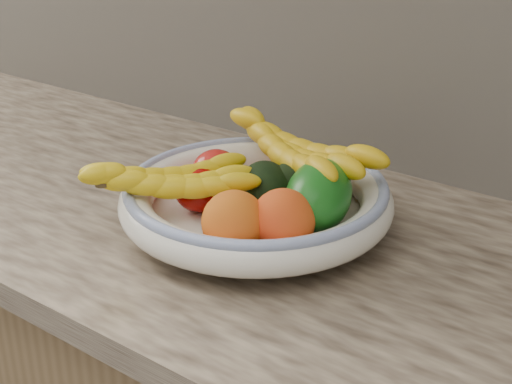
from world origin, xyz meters
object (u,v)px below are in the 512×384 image
object	(u,v)px
green_mango	(318,196)
banana_bunch_back	(293,156)
banana_bunch_front	(170,185)
fruit_bowl	(256,199)

from	to	relation	value
green_mango	banana_bunch_back	bearing A→B (deg)	119.64
green_mango	banana_bunch_front	world-z (taller)	green_mango
fruit_bowl	green_mango	distance (m)	0.10
green_mango	banana_bunch_front	xyz separation A→B (m)	(-0.18, -0.10, 0.01)
banana_bunch_back	banana_bunch_front	xyz separation A→B (m)	(-0.08, -0.18, -0.01)
green_mango	banana_bunch_back	size ratio (longest dim) A/B	0.42
fruit_bowl	banana_bunch_back	size ratio (longest dim) A/B	1.20
green_mango	banana_bunch_back	xyz separation A→B (m)	(-0.09, 0.08, 0.01)
green_mango	banana_bunch_front	distance (m)	0.20
banana_bunch_back	green_mango	bearing A→B (deg)	-20.24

